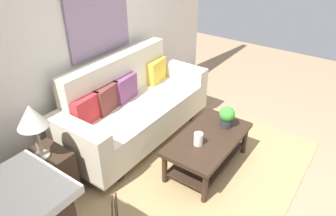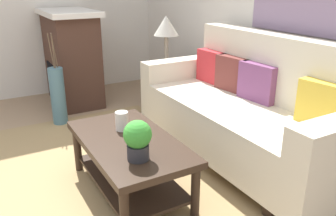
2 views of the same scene
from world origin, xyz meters
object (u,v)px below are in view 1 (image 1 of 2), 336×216
Objects in this scene: throw_pillow_mustard at (156,71)px; potted_plant_tabletop at (227,116)px; table_lamp at (32,118)px; tabletop_vase at (198,139)px; framed_painting at (99,21)px; couch at (134,108)px; side_table at (48,178)px; throw_pillow_crimson at (86,110)px; throw_pillow_plum at (125,88)px; throw_pillow_maroon at (107,99)px; coffee_table at (208,145)px.

potted_plant_tabletop is at bearing -105.07° from throw_pillow_mustard.
tabletop_vase is at bearing -41.59° from table_lamp.
framed_painting is (-0.31, 1.61, 0.90)m from potted_plant_tabletop.
couch reaches higher than side_table.
throw_pillow_mustard is (1.30, 0.00, 0.00)m from throw_pillow_crimson.
framed_painting is at bearing 90.00° from throw_pillow_plum.
couch is 1.47m from table_lamp.
side_table is (-0.70, -0.14, -0.40)m from throw_pillow_crimson.
tabletop_vase is (-0.18, -1.18, -0.18)m from throw_pillow_plum.
couch is at bearing -90.00° from throw_pillow_plum.
couch is 14.76× the size of tabletop_vase.
throw_pillow_plum is 1.31m from potted_plant_tabletop.
throw_pillow_mustard is at bearing 0.00° from throw_pillow_maroon.
throw_pillow_mustard is 1.08m from framed_painting.
framed_painting reaches higher than couch.
framed_painting is (1.35, 0.48, 0.48)m from table_lamp.
throw_pillow_plum is 0.38× the size of framed_painting.
throw_pillow_plum is at bearing 90.37° from coffee_table.
throw_pillow_crimson is at bearing 126.89° from potted_plant_tabletop.
throw_pillow_mustard is 2.05m from side_table.
tabletop_vase is 1.65m from table_lamp.
throw_pillow_maroon reaches higher than tabletop_vase.
potted_plant_tabletop is (-0.34, -1.27, -0.11)m from throw_pillow_mustard.
couch is at bearing 0.41° from side_table.
coffee_table is (0.66, -1.21, -0.37)m from throw_pillow_crimson.
tabletop_vase is (0.15, -1.18, -0.18)m from throw_pillow_maroon.
potted_plant_tabletop is 0.27× the size of framed_painting.
coffee_table is (-0.64, -1.21, -0.37)m from throw_pillow_mustard.
side_table is at bearing -160.59° from framed_painting.
tabletop_vase is 0.15× the size of framed_painting.
throw_pillow_crimson reaches higher than side_table.
coffee_table is (0.01, -1.21, -0.37)m from throw_pillow_plum.
side_table is 0.98× the size of table_lamp.
throw_pillow_mustard is 1.32m from potted_plant_tabletop.
throw_pillow_plum is at bearing -90.00° from framed_painting.
couch is at bearing -90.00° from framed_painting.
table_lamp reaches higher than tabletop_vase.
couch is at bearing -11.04° from throw_pillow_crimson.
couch reaches higher than potted_plant_tabletop.
throw_pillow_mustard is 2.52× the size of tabletop_vase.
throw_pillow_mustard reaches higher than side_table.
potted_plant_tabletop is at bearing -63.64° from throw_pillow_maroon.
throw_pillow_plum is at bearing 5.74° from table_lamp.
potted_plant_tabletop is (0.31, -1.15, 0.14)m from couch.
throw_pillow_plum is 1.37× the size of potted_plant_tabletop.
couch is 5.86× the size of throw_pillow_plum.
potted_plant_tabletop is 2.03m from side_table.
framed_painting is at bearing 27.72° from throw_pillow_crimson.
tabletop_vase reaches higher than coffee_table.
tabletop_vase is at bearing -98.42° from throw_pillow_plum.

